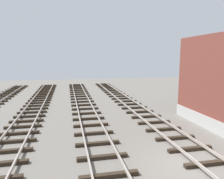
# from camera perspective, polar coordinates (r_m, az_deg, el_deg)

# --- Properties ---
(ground_plane) EXTENTS (80.00, 80.00, 0.00)m
(ground_plane) POSITION_cam_1_polar(r_m,az_deg,el_deg) (10.56, 20.21, -19.47)
(ground_plane) COLOR slate
(track_near_building) EXTENTS (2.50, 60.96, 0.32)m
(track_near_building) POSITION_cam_1_polar(r_m,az_deg,el_deg) (11.07, 25.11, -17.68)
(track_near_building) COLOR #2D2319
(track_near_building) RESTS_ON ground
(track_centre) EXTENTS (2.50, 60.96, 0.32)m
(track_centre) POSITION_cam_1_polar(r_m,az_deg,el_deg) (9.26, -0.81, -22.28)
(track_centre) COLOR #2D2319
(track_centre) RESTS_ON ground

